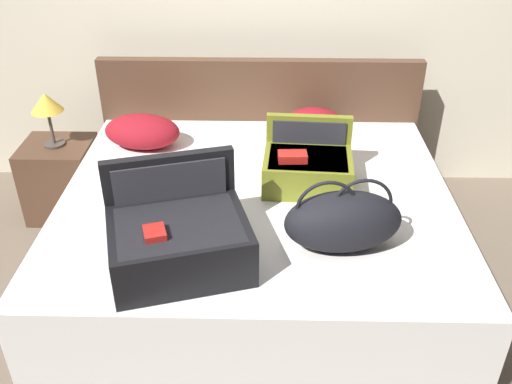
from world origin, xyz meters
The scene contains 10 objects.
ground_plane centered at (0.00, 0.00, 0.00)m, with size 12.00×12.00×0.00m, color #6B5B4C.
bed centered at (0.00, 0.40, 0.29)m, with size 2.06×1.84×0.58m, color silver.
headboard centered at (0.00, 1.36, 0.49)m, with size 2.10×0.08×0.99m, color #4C3323.
hard_case_large centered at (-0.32, -0.18, 0.71)m, with size 0.69×0.62×0.43m.
hard_case_medium centered at (0.27, 0.51, 0.69)m, with size 0.49×0.41×0.33m.
duffel_bag centered at (0.40, -0.05, 0.72)m, with size 0.57×0.34×0.36m.
pillow_near_headboard centered at (0.35, 1.09, 0.67)m, with size 0.37×0.30×0.19m, color maroon.
pillow_center_head centered at (-0.70, 0.94, 0.68)m, with size 0.46×0.29×0.20m, color maroon.
nightstand centered at (-1.31, 1.07, 0.26)m, with size 0.44×0.40×0.51m, color #4C3323.
table_lamp centered at (-1.31, 1.07, 0.79)m, with size 0.20×0.20×0.35m.
Camera 1 is at (0.05, -2.13, 2.16)m, focal length 39.64 mm.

